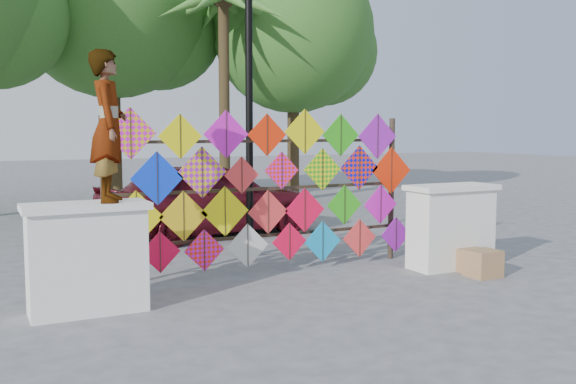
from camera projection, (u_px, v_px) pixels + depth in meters
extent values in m
plane|color=gray|center=(288.00, 284.00, 8.84)|extent=(80.00, 80.00, 0.00)
cube|color=white|center=(87.00, 262.00, 7.39)|extent=(1.30, 0.55, 1.20)
cube|color=white|center=(86.00, 206.00, 7.32)|extent=(1.40, 0.65, 0.08)
cube|color=white|center=(451.00, 229.00, 9.82)|extent=(1.30, 0.55, 1.20)
cube|color=white|center=(452.00, 187.00, 9.76)|extent=(1.40, 0.65, 0.08)
cylinder|color=#31261B|center=(104.00, 204.00, 8.40)|extent=(0.09, 0.09, 2.30)
cylinder|color=#31261B|center=(391.00, 189.00, 10.47)|extent=(0.09, 0.09, 2.30)
cube|color=#31261B|center=(264.00, 236.00, 9.50)|extent=(4.60, 0.04, 0.04)
cube|color=#31261B|center=(263.00, 189.00, 9.43)|extent=(4.60, 0.04, 0.04)
cube|color=#31261B|center=(263.00, 141.00, 9.36)|extent=(4.60, 0.04, 0.04)
cube|color=gold|center=(130.00, 133.00, 8.42)|extent=(0.69, 0.01, 0.69)
cube|color=#31261B|center=(131.00, 133.00, 8.41)|extent=(0.01, 0.01, 0.68)
cube|color=#F8E70A|center=(180.00, 136.00, 8.73)|extent=(0.62, 0.01, 0.62)
cube|color=#31261B|center=(180.00, 136.00, 8.72)|extent=(0.01, 0.01, 0.61)
cube|color=#E915CB|center=(226.00, 134.00, 9.03)|extent=(0.68, 0.01, 0.68)
cube|color=#31261B|center=(227.00, 134.00, 9.02)|extent=(0.01, 0.01, 0.66)
cube|color=#FD2908|center=(267.00, 135.00, 9.31)|extent=(0.62, 0.01, 0.62)
cube|color=#31261B|center=(267.00, 135.00, 9.30)|extent=(0.01, 0.01, 0.61)
cube|color=#F8E70A|center=(305.00, 132.00, 9.59)|extent=(0.68, 0.01, 0.68)
cube|color=#31261B|center=(305.00, 132.00, 9.58)|extent=(0.01, 0.01, 0.67)
cube|color=green|center=(341.00, 135.00, 9.88)|extent=(0.65, 0.01, 0.65)
cube|color=#31261B|center=(341.00, 135.00, 9.87)|extent=(0.01, 0.01, 0.64)
cube|color=purple|center=(377.00, 136.00, 10.19)|extent=(0.72, 0.01, 0.72)
cube|color=#31261B|center=(378.00, 136.00, 10.18)|extent=(0.01, 0.01, 0.71)
cube|color=#0B39FF|center=(157.00, 178.00, 8.59)|extent=(0.73, 0.01, 0.73)
cube|color=#31261B|center=(157.00, 178.00, 8.58)|extent=(0.01, 0.01, 0.72)
cube|color=purple|center=(202.00, 172.00, 8.87)|extent=(0.72, 0.01, 0.72)
cube|color=#31261B|center=(202.00, 172.00, 8.86)|extent=(0.01, 0.01, 0.71)
cube|color=#F13434|center=(242.00, 175.00, 9.14)|extent=(0.53, 0.01, 0.53)
cube|color=#31261B|center=(242.00, 175.00, 9.13)|extent=(0.01, 0.01, 0.52)
cube|color=#FD2908|center=(282.00, 170.00, 9.43)|extent=(0.56, 0.01, 0.56)
cube|color=#31261B|center=(282.00, 170.00, 9.42)|extent=(0.01, 0.01, 0.55)
cube|color=green|center=(322.00, 169.00, 9.74)|extent=(0.65, 0.01, 0.65)
cube|color=#31261B|center=(323.00, 170.00, 9.73)|extent=(0.01, 0.01, 0.63)
cube|color=#070DB7|center=(359.00, 168.00, 10.04)|extent=(0.70, 0.01, 0.70)
cube|color=#31261B|center=(360.00, 168.00, 10.03)|extent=(0.01, 0.01, 0.69)
cube|color=#FD2908|center=(391.00, 170.00, 10.32)|extent=(0.75, 0.01, 0.75)
cube|color=#31261B|center=(392.00, 171.00, 10.31)|extent=(0.01, 0.01, 0.74)
cube|color=#F8E70A|center=(136.00, 218.00, 8.47)|extent=(0.74, 0.01, 0.74)
cube|color=#31261B|center=(137.00, 218.00, 8.46)|extent=(0.01, 0.01, 0.72)
cube|color=gold|center=(184.00, 216.00, 8.76)|extent=(0.70, 0.01, 0.70)
cube|color=#31261B|center=(184.00, 216.00, 8.75)|extent=(0.01, 0.01, 0.68)
cube|color=#F8E70A|center=(225.00, 211.00, 9.03)|extent=(0.71, 0.01, 0.71)
cube|color=#31261B|center=(225.00, 211.00, 9.02)|extent=(0.01, 0.01, 0.70)
cube|color=#F13434|center=(268.00, 212.00, 9.34)|extent=(0.64, 0.01, 0.64)
cube|color=#31261B|center=(268.00, 212.00, 9.33)|extent=(0.01, 0.01, 0.63)
cube|color=#F80B37|center=(305.00, 210.00, 9.61)|extent=(0.67, 0.01, 0.67)
cube|color=#31261B|center=(305.00, 210.00, 9.60)|extent=(0.01, 0.01, 0.66)
cube|color=green|center=(344.00, 205.00, 9.92)|extent=(0.62, 0.01, 0.62)
cube|color=#31261B|center=(345.00, 205.00, 9.91)|extent=(0.01, 0.01, 0.61)
cube|color=#E915CB|center=(380.00, 205.00, 10.23)|extent=(0.63, 0.01, 0.63)
cube|color=#31261B|center=(381.00, 205.00, 10.22)|extent=(0.01, 0.01, 0.62)
cube|color=#F80B37|center=(160.00, 252.00, 8.61)|extent=(0.57, 0.01, 0.57)
cube|color=#31261B|center=(160.00, 252.00, 8.60)|extent=(0.01, 0.01, 0.56)
cube|color=#FD2908|center=(204.00, 250.00, 8.90)|extent=(0.59, 0.01, 0.59)
cube|color=#31261B|center=(205.00, 250.00, 8.89)|extent=(0.01, 0.01, 0.58)
cube|color=silver|center=(248.00, 246.00, 9.19)|extent=(0.64, 0.01, 0.64)
cube|color=#31261B|center=(248.00, 246.00, 9.18)|extent=(0.01, 0.01, 0.63)
cube|color=#F80B37|center=(289.00, 242.00, 9.50)|extent=(0.56, 0.01, 0.56)
cube|color=#31261B|center=(290.00, 242.00, 9.49)|extent=(0.01, 0.01, 0.55)
cube|color=#0D9AD9|center=(323.00, 242.00, 9.76)|extent=(0.63, 0.01, 0.63)
cube|color=#31261B|center=(323.00, 242.00, 9.75)|extent=(0.01, 0.01, 0.62)
cube|color=#F13434|center=(360.00, 238.00, 10.06)|extent=(0.61, 0.01, 0.61)
cube|color=#31261B|center=(360.00, 238.00, 10.05)|extent=(0.01, 0.01, 0.59)
cube|color=purple|center=(396.00, 235.00, 10.37)|extent=(0.57, 0.01, 0.57)
cube|color=#31261B|center=(396.00, 235.00, 10.36)|extent=(0.01, 0.01, 0.56)
cylinder|color=#45361D|center=(115.00, 132.00, 18.40)|extent=(0.36, 0.36, 4.12)
sphere|color=#2A631F|center=(158.00, 24.00, 18.99)|extent=(3.92, 3.92, 3.92)
cylinder|color=#45361D|center=(293.00, 141.00, 19.35)|extent=(0.36, 0.36, 3.58)
sphere|color=#2A631F|center=(293.00, 32.00, 19.04)|extent=(4.80, 4.80, 4.80)
sphere|color=#2A631F|center=(323.00, 52.00, 19.89)|extent=(3.36, 3.36, 3.36)
sphere|color=#2A631F|center=(267.00, 12.00, 18.38)|extent=(3.12, 3.12, 3.12)
cylinder|color=#45361D|center=(224.00, 105.00, 16.66)|extent=(0.28, 0.28, 5.50)
cone|color=#336F25|center=(255.00, 10.00, 16.83)|extent=(1.82, 0.44, 1.16)
cone|color=#336F25|center=(237.00, 13.00, 17.27)|extent=(1.60, 1.60, 1.16)
cone|color=#336F25|center=(211.00, 13.00, 17.22)|extent=(0.44, 1.82, 1.16)
cone|color=#336F25|center=(192.00, 9.00, 16.70)|extent=(1.60, 1.60, 1.16)
cone|color=#336F25|center=(190.00, 4.00, 16.02)|extent=(1.82, 0.44, 1.16)
cone|color=#336F25|center=(208.00, 0.00, 15.57)|extent=(1.60, 1.60, 1.16)
cone|color=#336F25|center=(237.00, 1.00, 15.62)|extent=(0.44, 1.82, 1.16)
cone|color=#336F25|center=(256.00, 5.00, 16.14)|extent=(1.60, 1.60, 1.16)
imported|color=#99999E|center=(108.00, 126.00, 7.36)|extent=(0.57, 0.73, 1.75)
imported|color=#560E19|center=(209.00, 198.00, 12.79)|extent=(4.69, 2.52, 1.52)
cylinder|color=black|center=(249.00, 131.00, 10.55)|extent=(0.12, 0.12, 4.20)
cube|color=olive|center=(483.00, 263.00, 9.23)|extent=(0.44, 0.39, 0.39)
cube|color=olive|center=(474.00, 261.00, 9.51)|extent=(0.42, 0.38, 0.35)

